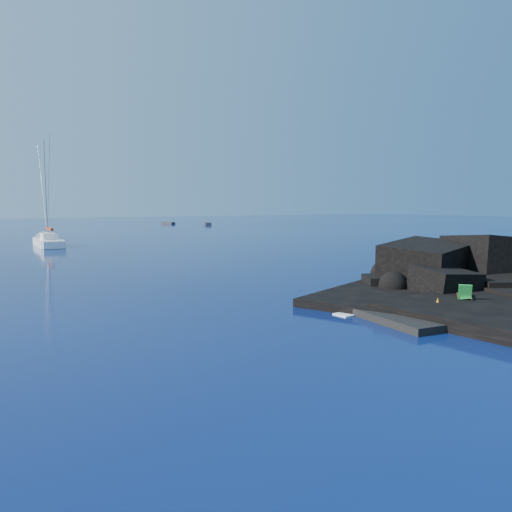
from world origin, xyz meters
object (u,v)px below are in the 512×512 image
(sailboat, at_px, (49,246))
(distant_boat_a, at_px, (168,224))
(deck_chair, at_px, (464,291))
(sunbather, at_px, (444,298))
(distant_boat_b, at_px, (208,225))
(marker_cone, at_px, (438,303))

(sailboat, height_order, distant_boat_a, sailboat)
(deck_chair, bearing_deg, sunbather, 73.60)
(sunbather, xyz_separation_m, distant_boat_b, (36.19, 103.80, -0.51))
(deck_chair, distance_m, sunbather, 1.12)
(distant_boat_b, bearing_deg, distant_boat_a, 140.98)
(sailboat, xyz_separation_m, distant_boat_b, (47.82, 50.73, 0.00))
(sunbather, distance_m, distant_boat_a, 119.03)
(sailboat, distance_m, distant_boat_b, 69.71)
(distant_boat_b, bearing_deg, sailboat, -112.63)
(deck_chair, relative_size, distant_boat_b, 0.35)
(marker_cone, relative_size, distant_boat_b, 0.10)
(sailboat, bearing_deg, deck_chair, -76.67)
(deck_chair, height_order, sunbather, deck_chair)
(marker_cone, height_order, distant_boat_b, marker_cone)
(deck_chair, relative_size, marker_cone, 3.53)
(sunbather, height_order, distant_boat_b, sunbather)
(distant_boat_a, bearing_deg, deck_chair, -122.55)
(sailboat, bearing_deg, distant_boat_b, 47.49)
(sunbather, bearing_deg, distant_boat_a, 52.79)
(sunbather, height_order, distant_boat_a, sunbather)
(sailboat, bearing_deg, distant_boat_a, 57.38)
(marker_cone, bearing_deg, sunbather, 30.15)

